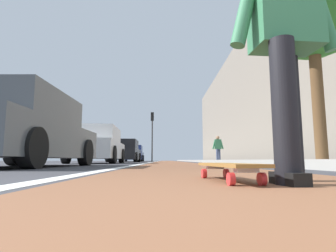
{
  "coord_description": "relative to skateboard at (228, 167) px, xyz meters",
  "views": [
    {
      "loc": [
        -0.64,
        0.4,
        0.14
      ],
      "look_at": [
        8.65,
        0.29,
        1.32
      ],
      "focal_mm": 28.68,
      "sensor_mm": 36.0,
      "label": 1
    }
  ],
  "objects": [
    {
      "name": "lane_stripe_white",
      "position": [
        18.91,
        1.19,
        -0.09
      ],
      "size": [
        52.0,
        0.16,
        0.01
      ],
      "primitive_type": "cube",
      "color": "silver",
      "rests_on": "ground"
    },
    {
      "name": "skater_person",
      "position": [
        -0.15,
        -0.35,
        0.84
      ],
      "size": [
        0.48,
        0.72,
        1.64
      ],
      "color": "black",
      "rests_on": "ground"
    },
    {
      "name": "sidewalk_curb",
      "position": [
        16.91,
        -3.24,
        -0.02
      ],
      "size": [
        52.0,
        3.2,
        0.15
      ],
      "primitive_type": "cube",
      "color": "#9E9B93",
      "rests_on": "ground"
    },
    {
      "name": "pedestrian_distant",
      "position": [
        13.59,
        -2.65,
        0.77
      ],
      "size": [
        0.42,
        0.66,
        1.51
      ],
      "color": "#384260",
      "rests_on": "ground"
    },
    {
      "name": "ground_plane",
      "position": [
        8.91,
        0.01,
        -0.09
      ],
      "size": [
        80.0,
        80.0,
        0.0
      ],
      "primitive_type": "plane",
      "color": "#38383D"
    },
    {
      "name": "parked_car_far",
      "position": [
        16.32,
        3.09,
        0.61
      ],
      "size": [
        4.1,
        1.96,
        1.47
      ],
      "color": "black",
      "rests_on": "ground"
    },
    {
      "name": "traffic_light",
      "position": [
        23.46,
        1.59,
        3.09
      ],
      "size": [
        0.33,
        0.28,
        4.64
      ],
      "color": "#2D2D2D",
      "rests_on": "ground"
    },
    {
      "name": "parked_car_end",
      "position": [
        23.18,
        3.31,
        0.6
      ],
      "size": [
        4.3,
        1.95,
        1.46
      ],
      "color": "navy",
      "rests_on": "ground"
    },
    {
      "name": "bike_lane_paint",
      "position": [
        22.91,
        0.01,
        -0.09
      ],
      "size": [
        56.0,
        2.07,
        0.0
      ],
      "primitive_type": "cube",
      "color": "brown",
      "rests_on": "ground"
    },
    {
      "name": "building_facade",
      "position": [
        20.91,
        -6.27,
        4.91
      ],
      "size": [
        40.0,
        1.2,
        10.0
      ],
      "primitive_type": "cube",
      "color": "gray",
      "rests_on": "ground"
    },
    {
      "name": "parked_car_mid",
      "position": [
        9.59,
        3.23,
        0.63
      ],
      "size": [
        4.64,
        2.07,
        1.5
      ],
      "color": "silver",
      "rests_on": "ground"
    },
    {
      "name": "street_tree_near",
      "position": [
        3.79,
        -2.84,
        3.42
      ],
      "size": [
        2.37,
        2.37,
        4.72
      ],
      "color": "brown",
      "rests_on": "ground"
    },
    {
      "name": "parked_car_near",
      "position": [
        3.67,
        3.29,
        0.62
      ],
      "size": [
        4.25,
        2.05,
        1.48
      ],
      "color": "#4C5156",
      "rests_on": "ground"
    },
    {
      "name": "skateboard",
      "position": [
        0.0,
        0.0,
        0.0
      ],
      "size": [
        0.85,
        0.28,
        0.11
      ],
      "color": "red",
      "rests_on": "ground"
    }
  ]
}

